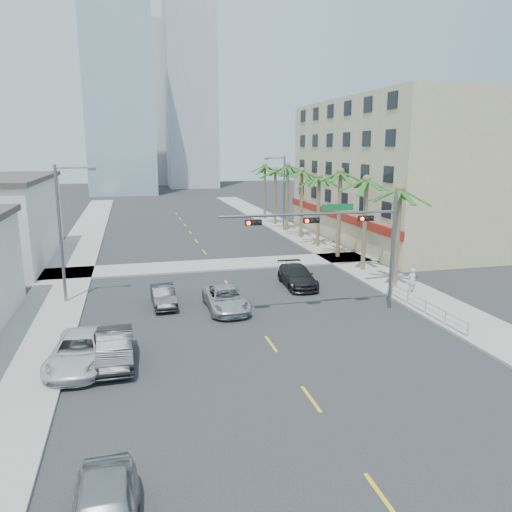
{
  "coord_description": "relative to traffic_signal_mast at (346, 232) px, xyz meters",
  "views": [
    {
      "loc": [
        -6.7,
        -19.5,
        10.05
      ],
      "look_at": [
        0.58,
        9.54,
        3.5
      ],
      "focal_mm": 35.0,
      "sensor_mm": 36.0,
      "label": 1
    }
  ],
  "objects": [
    {
      "name": "palm_tree_3",
      "position": [
        5.82,
        19.65,
        2.02
      ],
      "size": [
        4.8,
        4.8,
        7.8
      ],
      "color": "brown",
      "rests_on": "ground"
    },
    {
      "name": "pedestrian",
      "position": [
        6.13,
        2.29,
        -4.05
      ],
      "size": [
        0.63,
        0.42,
        1.72
      ],
      "primitive_type": "imported",
      "rotation": [
        0.0,
        0.0,
        3.16
      ],
      "color": "silver",
      "rests_on": "sidewalk_right"
    },
    {
      "name": "car_parked_far",
      "position": [
        -15.18,
        -4.39,
        -4.31
      ],
      "size": [
        3.03,
        5.65,
        1.51
      ],
      "primitive_type": "imported",
      "rotation": [
        0.0,
        0.0,
        -0.1
      ],
      "color": "silver",
      "rests_on": "ground"
    },
    {
      "name": "traffic_signal_mast",
      "position": [
        0.0,
        0.0,
        0.0
      ],
      "size": [
        11.12,
        0.54,
        7.2
      ],
      "color": "slate",
      "rests_on": "ground"
    },
    {
      "name": "building_right",
      "position": [
        16.21,
        22.05,
        2.43
      ],
      "size": [
        15.25,
        28.0,
        15.0
      ],
      "color": "tan",
      "rests_on": "ground"
    },
    {
      "name": "palm_tree_5",
      "position": [
        5.82,
        30.05,
        2.72
      ],
      "size": [
        4.8,
        4.8,
        8.52
      ],
      "color": "brown",
      "rests_on": "ground"
    },
    {
      "name": "car_parked_mid",
      "position": [
        -13.58,
        -4.44,
        -4.28
      ],
      "size": [
        1.7,
        4.75,
        1.56
      ],
      "primitive_type": "imported",
      "rotation": [
        0.0,
        0.0,
        0.01
      ],
      "color": "black",
      "rests_on": "ground"
    },
    {
      "name": "palm_tree_1",
      "position": [
        5.82,
        9.25,
        2.37
      ],
      "size": [
        4.8,
        4.8,
        8.16
      ],
      "color": "brown",
      "rests_on": "ground"
    },
    {
      "name": "streetlight_right",
      "position": [
        5.21,
        30.05,
        -0.0
      ],
      "size": [
        2.55,
        0.25,
        9.0
      ],
      "color": "slate",
      "rests_on": "ground"
    },
    {
      "name": "sidewalk_cross",
      "position": [
        -5.78,
        14.05,
        -4.99
      ],
      "size": [
        80.0,
        4.0,
        0.15
      ],
      "primitive_type": "cube",
      "color": "gray",
      "rests_on": "ground"
    },
    {
      "name": "palm_tree_6",
      "position": [
        5.82,
        35.25,
        2.02
      ],
      "size": [
        4.8,
        4.8,
        7.8
      ],
      "color": "brown",
      "rests_on": "ground"
    },
    {
      "name": "ground",
      "position": [
        -5.78,
        -7.95,
        -5.06
      ],
      "size": [
        260.0,
        260.0,
        0.0
      ],
      "primitive_type": "plane",
      "color": "#262628",
      "rests_on": "ground"
    },
    {
      "name": "tower_far_right",
      "position": [
        3.22,
        102.05,
        24.94
      ],
      "size": [
        12.0,
        12.0,
        60.0
      ],
      "primitive_type": "cube",
      "color": "#ADADB2",
      "rests_on": "ground"
    },
    {
      "name": "tower_far_left",
      "position": [
        -13.78,
        87.05,
        18.94
      ],
      "size": [
        14.0,
        14.0,
        48.0
      ],
      "primitive_type": "cube",
      "color": "#99B2C6",
      "rests_on": "ground"
    },
    {
      "name": "car_lane_left",
      "position": [
        -10.78,
        3.93,
        -4.4
      ],
      "size": [
        1.56,
        4.08,
        1.33
      ],
      "primitive_type": "imported",
      "rotation": [
        0.0,
        0.0,
        0.04
      ],
      "color": "black",
      "rests_on": "ground"
    },
    {
      "name": "palm_tree_0",
      "position": [
        5.82,
        4.05,
        2.02
      ],
      "size": [
        4.8,
        4.8,
        7.8
      ],
      "color": "brown",
      "rests_on": "ground"
    },
    {
      "name": "streetlight_left",
      "position": [
        -16.78,
        6.05,
        -0.0
      ],
      "size": [
        2.55,
        0.25,
        9.0
      ],
      "color": "slate",
      "rests_on": "ground"
    },
    {
      "name": "sidewalk_right",
      "position": [
        6.22,
        12.05,
        -4.99
      ],
      "size": [
        4.0,
        120.0,
        0.15
      ],
      "primitive_type": "cube",
      "color": "gray",
      "rests_on": "ground"
    },
    {
      "name": "tower_far_center",
      "position": [
        -8.78,
        117.05,
        15.94
      ],
      "size": [
        16.0,
        16.0,
        42.0
      ],
      "primitive_type": "cube",
      "color": "#ADADB2",
      "rests_on": "ground"
    },
    {
      "name": "guardrail",
      "position": [
        4.52,
        -1.95,
        -4.39
      ],
      "size": [
        0.08,
        8.08,
        1.0
      ],
      "color": "silver",
      "rests_on": "ground"
    },
    {
      "name": "sidewalk_left",
      "position": [
        -17.78,
        12.05,
        -4.99
      ],
      "size": [
        4.0,
        120.0,
        0.15
      ],
      "primitive_type": "cube",
      "color": "gray",
      "rests_on": "ground"
    },
    {
      "name": "palm_tree_7",
      "position": [
        5.82,
        40.45,
        2.37
      ],
      "size": [
        4.8,
        4.8,
        8.16
      ],
      "color": "brown",
      "rests_on": "ground"
    },
    {
      "name": "car_lane_center",
      "position": [
        -7.02,
        2.16,
        -4.34
      ],
      "size": [
        2.46,
        5.23,
        1.45
      ],
      "primitive_type": "imported",
      "rotation": [
        0.0,
        0.0,
        0.01
      ],
      "color": "silver",
      "rests_on": "ground"
    },
    {
      "name": "car_lane_right",
      "position": [
        -0.89,
        6.29,
        -4.31
      ],
      "size": [
        2.36,
        5.28,
        1.5
      ],
      "primitive_type": "imported",
      "rotation": [
        0.0,
        0.0,
        -0.05
      ],
      "color": "black",
      "rests_on": "ground"
    },
    {
      "name": "palm_tree_4",
      "position": [
        5.82,
        24.85,
        2.37
      ],
      "size": [
        4.8,
        4.8,
        8.16
      ],
      "color": "brown",
      "rests_on": "ground"
    },
    {
      "name": "palm_tree_2",
      "position": [
        5.82,
        14.45,
        2.72
      ],
      "size": [
        4.8,
        4.8,
        8.52
      ],
      "color": "brown",
      "rests_on": "ground"
    }
  ]
}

